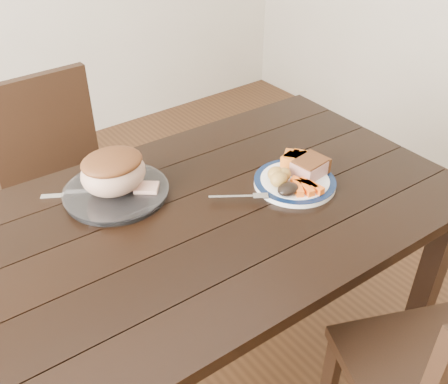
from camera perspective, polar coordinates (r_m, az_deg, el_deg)
ground at (r=2.00m, az=-2.31°, el=-19.61°), size 4.00×4.00×0.00m
dining_table at (r=1.51m, az=-2.88°, el=-5.13°), size 1.63×0.96×0.75m
chair_far at (r=2.09m, az=-17.91°, el=1.14°), size 0.43×0.44×0.93m
dinner_plate at (r=1.58m, az=8.08°, el=1.09°), size 0.26×0.26×0.02m
plate_rim at (r=1.58m, az=8.10°, el=1.34°), size 0.26×0.26×0.02m
serving_platter at (r=1.55m, az=-12.18°, el=-0.11°), size 0.31×0.31×0.02m
pork_slice at (r=1.60m, az=9.78°, el=2.74°), size 0.11×0.09×0.05m
roasted_potatoes at (r=1.54m, az=6.30°, el=1.83°), size 0.09×0.08×0.05m
carrot_batons at (r=1.53m, az=9.31°, el=0.65°), size 0.08×0.11×0.02m
pumpkin_wedges at (r=1.64m, az=8.14°, el=3.73°), size 0.10×0.09×0.04m
dark_mushroom at (r=1.50m, az=7.33°, el=0.34°), size 0.07×0.05×0.03m
fork at (r=1.48m, az=2.20°, el=-0.55°), size 0.16×0.12×0.00m
roast_joint at (r=1.51m, az=-12.52°, el=2.12°), size 0.20×0.17×0.13m
cut_slice at (r=1.53m, az=-8.84°, el=0.43°), size 0.09×0.09×0.02m
carving_knife at (r=1.57m, az=-12.46°, el=0.08°), size 0.28×0.18×0.01m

